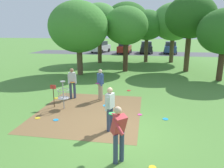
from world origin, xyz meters
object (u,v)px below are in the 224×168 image
Objects in this scene: tree_near_left at (78,27)px; tree_far_right at (174,22)px; player_waiting_left at (100,83)px; frisbee_far_right at (165,119)px; frisbee_mid_grass at (56,120)px; player_foreground_watching at (110,106)px; disc_golf_basket at (62,94)px; player_waiting_right at (72,82)px; player_throwing at (119,131)px; tree_far_left at (126,26)px; parked_car_center_right at (146,47)px; parked_car_center_left at (124,48)px; tree_mid_center at (99,20)px; parked_car_leftmost at (101,47)px; tree_far_center at (127,22)px; frisbee_scattered_b at (129,91)px; parked_car_rightmost at (170,48)px; tree_near_right at (190,17)px; frisbee_by_tee at (38,118)px; frisbee_scattered_a at (153,168)px; frisbee_far_left at (140,115)px; frisbee_near_basket at (57,98)px; tree_mid_left at (147,25)px.

tree_far_right reaches higher than tree_near_left.
player_waiting_left is 4.03m from frisbee_far_right.
player_foreground_watching is at bearing -11.74° from frisbee_mid_grass.
player_waiting_right is (-0.06, 1.59, 0.21)m from disc_golf_basket.
player_throwing is at bearing -73.01° from player_foreground_watching.
parked_car_center_right is (1.77, 15.84, -3.13)m from tree_far_left.
tree_far_left reaches higher than player_waiting_right.
tree_mid_center is at bearing -100.23° from parked_car_center_left.
tree_far_left is 16.85m from parked_car_leftmost.
parked_car_center_left is at bearing 97.33° from tree_far_center.
tree_far_right is at bearing 73.02° from frisbee_scattered_b.
parked_car_rightmost is (4.94, 27.72, -0.05)m from player_foreground_watching.
tree_near_left reaches higher than frisbee_far_right.
tree_near_right is at bearing -81.81° from tree_far_right.
parked_car_center_left is (1.80, 9.96, -3.79)m from tree_mid_center.
frisbee_by_tee is 5.56m from frisbee_scattered_a.
player_throwing is at bearing -72.25° from player_waiting_left.
frisbee_scattered_a is at bearing -32.67° from frisbee_mid_grass.
parked_car_leftmost is at bearing 101.93° from tree_mid_center.
frisbee_scattered_b is 13.39m from tree_far_center.
tree_far_left is (2.09, 8.35, 3.08)m from player_waiting_right.
tree_near_left is at bearing 123.71° from frisbee_far_left.
frisbee_far_left is at bearing -70.72° from tree_mid_center.
frisbee_mid_grass is 0.05× the size of parked_car_center_left.
player_foreground_watching is 7.84× the size of frisbee_scattered_a.
parked_car_center_left is (-2.89, 28.41, -0.06)m from player_throwing.
tree_near_left is at bearing 136.55° from frisbee_scattered_b.
player_waiting_left is at bearing -104.02° from parked_car_rightmost.
frisbee_near_basket is at bearing -150.80° from frisbee_scattered_b.
parked_car_leftmost is at bearing 108.30° from frisbee_far_right.
tree_near_right reaches higher than parked_car_center_left.
parked_car_rightmost is (0.05, 15.06, -3.87)m from tree_near_right.
tree_far_right is at bearing 67.31° from disc_golf_basket.
parked_car_center_left is 7.34m from parked_car_rightmost.
parked_car_center_left reaches higher than frisbee_by_tee.
tree_far_left is 1.35× the size of parked_car_center_right.
frisbee_scattered_a is (5.22, -5.36, 0.00)m from frisbee_near_basket.
disc_golf_basket is 0.21× the size of tree_mid_center.
parked_car_center_right is at bearing 92.33° from frisbee_far_right.
tree_far_left is 1.27× the size of parked_car_leftmost.
parked_car_center_left is at bearing -170.18° from parked_car_rightmost.
tree_mid_left reaches higher than frisbee_near_basket.
player_throwing is 7.72× the size of frisbee_by_tee.
tree_far_center is (2.43, 14.67, 4.59)m from frisbee_near_basket.
tree_far_left is 7.89m from tree_far_right.
parked_car_center_right is at bearing 81.61° from disc_golf_basket.
player_foreground_watching is 7.13× the size of frisbee_far_right.
player_foreground_watching is at bearing -86.17° from tree_far_center.
player_foreground_watching is 2.67m from frisbee_mid_grass.
tree_near_right is at bearing 68.90° from player_foreground_watching.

